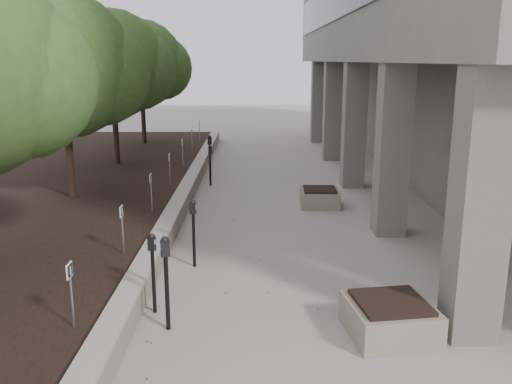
{
  "coord_description": "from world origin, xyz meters",
  "views": [
    {
      "loc": [
        0.19,
        -6.47,
        4.05
      ],
      "look_at": [
        0.23,
        5.99,
        1.02
      ],
      "focal_mm": 38.1,
      "sensor_mm": 36.0,
      "label": 1
    }
  ],
  "objects_px": {
    "parking_meter_1": "(167,284)",
    "parking_meter_2": "(153,273)",
    "parking_meter_4": "(210,165)",
    "parking_meter_3": "(194,233)",
    "planter_back": "(320,197)",
    "parking_meter_5": "(210,158)",
    "crabapple_tree_4": "(113,87)",
    "crabapple_tree_3": "(65,97)",
    "crabapple_tree_5": "(142,82)",
    "planter_front": "(390,318)"
  },
  "relations": [
    {
      "from": "crabapple_tree_4",
      "to": "planter_back",
      "type": "height_order",
      "value": "crabapple_tree_4"
    },
    {
      "from": "crabapple_tree_4",
      "to": "planter_front",
      "type": "height_order",
      "value": "crabapple_tree_4"
    },
    {
      "from": "parking_meter_4",
      "to": "planter_back",
      "type": "distance_m",
      "value": 4.23
    },
    {
      "from": "crabapple_tree_3",
      "to": "parking_meter_4",
      "type": "bearing_deg",
      "value": 41.39
    },
    {
      "from": "parking_meter_1",
      "to": "parking_meter_4",
      "type": "height_order",
      "value": "parking_meter_1"
    },
    {
      "from": "parking_meter_2",
      "to": "crabapple_tree_3",
      "type": "bearing_deg",
      "value": 134.68
    },
    {
      "from": "crabapple_tree_5",
      "to": "planter_back",
      "type": "bearing_deg",
      "value": -54.16
    },
    {
      "from": "crabapple_tree_5",
      "to": "parking_meter_5",
      "type": "xyz_separation_m",
      "value": [
        3.45,
        -5.97,
        -2.34
      ]
    },
    {
      "from": "parking_meter_3",
      "to": "planter_back",
      "type": "xyz_separation_m",
      "value": [
        3.07,
        4.69,
        -0.44
      ]
    },
    {
      "from": "planter_front",
      "to": "parking_meter_4",
      "type": "bearing_deg",
      "value": 109.04
    },
    {
      "from": "crabapple_tree_4",
      "to": "planter_front",
      "type": "distance_m",
      "value": 14.19
    },
    {
      "from": "crabapple_tree_5",
      "to": "parking_meter_1",
      "type": "bearing_deg",
      "value": -77.73
    },
    {
      "from": "crabapple_tree_3",
      "to": "crabapple_tree_5",
      "type": "bearing_deg",
      "value": 90.0
    },
    {
      "from": "planter_front",
      "to": "parking_meter_5",
      "type": "bearing_deg",
      "value": 107.97
    },
    {
      "from": "planter_back",
      "to": "crabapple_tree_4",
      "type": "bearing_deg",
      "value": 146.8
    },
    {
      "from": "crabapple_tree_3",
      "to": "crabapple_tree_5",
      "type": "relative_size",
      "value": 1.0
    },
    {
      "from": "parking_meter_1",
      "to": "parking_meter_3",
      "type": "xyz_separation_m",
      "value": [
        0.12,
        2.64,
        -0.06
      ]
    },
    {
      "from": "crabapple_tree_4",
      "to": "parking_meter_1",
      "type": "bearing_deg",
      "value": -72.8
    },
    {
      "from": "parking_meter_2",
      "to": "planter_front",
      "type": "height_order",
      "value": "parking_meter_2"
    },
    {
      "from": "parking_meter_5",
      "to": "parking_meter_1",
      "type": "bearing_deg",
      "value": -109.02
    },
    {
      "from": "parking_meter_3",
      "to": "crabapple_tree_5",
      "type": "bearing_deg",
      "value": 116.19
    },
    {
      "from": "parking_meter_5",
      "to": "planter_back",
      "type": "height_order",
      "value": "parking_meter_5"
    },
    {
      "from": "planter_front",
      "to": "planter_back",
      "type": "height_order",
      "value": "planter_front"
    },
    {
      "from": "planter_front",
      "to": "planter_back",
      "type": "relative_size",
      "value": 1.11
    },
    {
      "from": "crabapple_tree_4",
      "to": "parking_meter_3",
      "type": "xyz_separation_m",
      "value": [
        3.78,
        -9.17,
        -2.42
      ]
    },
    {
      "from": "crabapple_tree_5",
      "to": "parking_meter_1",
      "type": "distance_m",
      "value": 17.36
    },
    {
      "from": "crabapple_tree_5",
      "to": "planter_front",
      "type": "height_order",
      "value": "crabapple_tree_5"
    },
    {
      "from": "parking_meter_2",
      "to": "parking_meter_3",
      "type": "bearing_deg",
      "value": 94.49
    },
    {
      "from": "parking_meter_1",
      "to": "parking_meter_5",
      "type": "relative_size",
      "value": 0.97
    },
    {
      "from": "crabapple_tree_5",
      "to": "parking_meter_3",
      "type": "distance_m",
      "value": 14.86
    },
    {
      "from": "crabapple_tree_4",
      "to": "parking_meter_5",
      "type": "bearing_deg",
      "value": -15.64
    },
    {
      "from": "parking_meter_1",
      "to": "parking_meter_3",
      "type": "bearing_deg",
      "value": 67.56
    },
    {
      "from": "parking_meter_1",
      "to": "parking_meter_5",
      "type": "height_order",
      "value": "parking_meter_5"
    },
    {
      "from": "parking_meter_3",
      "to": "planter_front",
      "type": "height_order",
      "value": "parking_meter_3"
    },
    {
      "from": "parking_meter_3",
      "to": "planter_front",
      "type": "relative_size",
      "value": 1.14
    },
    {
      "from": "crabapple_tree_4",
      "to": "parking_meter_1",
      "type": "distance_m",
      "value": 12.58
    },
    {
      "from": "parking_meter_4",
      "to": "parking_meter_5",
      "type": "xyz_separation_m",
      "value": [
        -0.09,
        0.92,
        0.1
      ]
    },
    {
      "from": "parking_meter_3",
      "to": "crabapple_tree_3",
      "type": "bearing_deg",
      "value": 143.45
    },
    {
      "from": "parking_meter_2",
      "to": "parking_meter_4",
      "type": "relative_size",
      "value": 1.01
    },
    {
      "from": "crabapple_tree_4",
      "to": "crabapple_tree_5",
      "type": "distance_m",
      "value": 5.0
    },
    {
      "from": "crabapple_tree_5",
      "to": "parking_meter_4",
      "type": "xyz_separation_m",
      "value": [
        3.54,
        -6.88,
        -2.44
      ]
    },
    {
      "from": "parking_meter_4",
      "to": "planter_back",
      "type": "xyz_separation_m",
      "value": [
        3.31,
        -2.6,
        -0.42
      ]
    },
    {
      "from": "parking_meter_1",
      "to": "parking_meter_2",
      "type": "bearing_deg",
      "value": 98.42
    },
    {
      "from": "crabapple_tree_5",
      "to": "parking_meter_3",
      "type": "xyz_separation_m",
      "value": [
        3.78,
        -14.17,
        -2.42
      ]
    },
    {
      "from": "planter_front",
      "to": "planter_back",
      "type": "bearing_deg",
      "value": 91.37
    },
    {
      "from": "crabapple_tree_5",
      "to": "parking_meter_5",
      "type": "bearing_deg",
      "value": -59.97
    },
    {
      "from": "parking_meter_1",
      "to": "parking_meter_2",
      "type": "relative_size",
      "value": 1.11
    },
    {
      "from": "parking_meter_1",
      "to": "parking_meter_5",
      "type": "xyz_separation_m",
      "value": [
        -0.21,
        10.84,
        0.02
      ]
    },
    {
      "from": "parking_meter_1",
      "to": "parking_meter_4",
      "type": "relative_size",
      "value": 1.11
    },
    {
      "from": "crabapple_tree_5",
      "to": "planter_front",
      "type": "bearing_deg",
      "value": -67.54
    }
  ]
}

